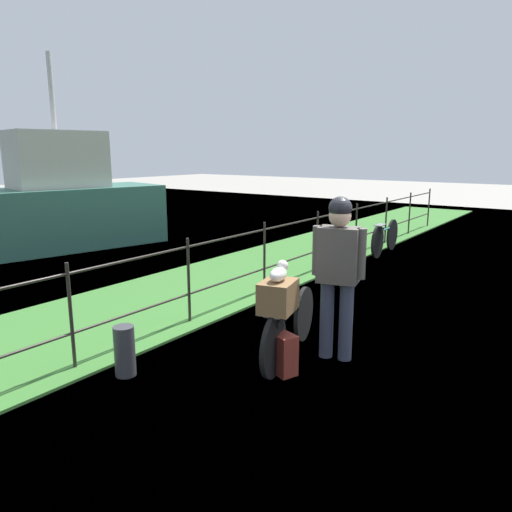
{
  "coord_description": "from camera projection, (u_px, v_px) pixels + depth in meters",
  "views": [
    {
      "loc": [
        -5.01,
        -1.67,
        2.11
      ],
      "look_at": [
        -0.47,
        1.6,
        0.9
      ],
      "focal_mm": 34.0,
      "sensor_mm": 36.0,
      "label": 1
    }
  ],
  "objects": [
    {
      "name": "bicycle_main",
      "position": [
        289.0,
        327.0,
        5.01
      ],
      "size": [
        1.59,
        0.43,
        0.62
      ],
      "color": "black",
      "rests_on": "ground"
    },
    {
      "name": "bicycle_parked",
      "position": [
        385.0,
        237.0,
        10.13
      ],
      "size": [
        1.66,
        0.19,
        0.67
      ],
      "color": "black",
      "rests_on": "ground"
    },
    {
      "name": "mooring_bollard",
      "position": [
        125.0,
        351.0,
        4.62
      ],
      "size": [
        0.2,
        0.2,
        0.49
      ],
      "primitive_type": "cylinder",
      "color": "#38383D",
      "rests_on": "ground"
    },
    {
      "name": "backpack_on_paving",
      "position": [
        282.0,
        354.0,
        4.68
      ],
      "size": [
        0.26,
        0.32,
        0.4
      ],
      "primitive_type": "cube",
      "rotation": [
        0.0,
        0.0,
        1.22
      ],
      "color": "maroon",
      "rests_on": "ground"
    },
    {
      "name": "grass_strip",
      "position": [
        181.0,
        294.0,
        7.28
      ],
      "size": [
        27.0,
        2.4,
        0.03
      ],
      "primitive_type": "cube",
      "color": "#38702D",
      "rests_on": "ground"
    },
    {
      "name": "ground_plane",
      "position": [
        398.0,
        346.0,
        5.38
      ],
      "size": [
        60.0,
        60.0,
        0.0
      ],
      "primitive_type": "plane",
      "color": "gray"
    },
    {
      "name": "moored_boat_near",
      "position": [
        61.0,
        205.0,
        10.7
      ],
      "size": [
        4.59,
        2.63,
        4.14
      ],
      "color": "#336656",
      "rests_on": "ground"
    },
    {
      "name": "cyclist_person",
      "position": [
        338.0,
        264.0,
        4.85
      ],
      "size": [
        0.35,
        0.53,
        1.68
      ],
      "color": "#383D51",
      "rests_on": "ground"
    },
    {
      "name": "wooden_crate",
      "position": [
        278.0,
        296.0,
        4.59
      ],
      "size": [
        0.46,
        0.38,
        0.3
      ],
      "primitive_type": "cube",
      "rotation": [
        0.0,
        0.0,
        0.24
      ],
      "color": "brown",
      "rests_on": "bicycle_main"
    },
    {
      "name": "iron_fence",
      "position": [
        230.0,
        263.0,
        6.6
      ],
      "size": [
        18.04,
        0.04,
        1.08
      ],
      "color": "#28231E",
      "rests_on": "ground"
    },
    {
      "name": "terrier_dog",
      "position": [
        279.0,
        273.0,
        4.56
      ],
      "size": [
        0.32,
        0.2,
        0.18
      ],
      "color": "silver",
      "rests_on": "wooden_crate"
    }
  ]
}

